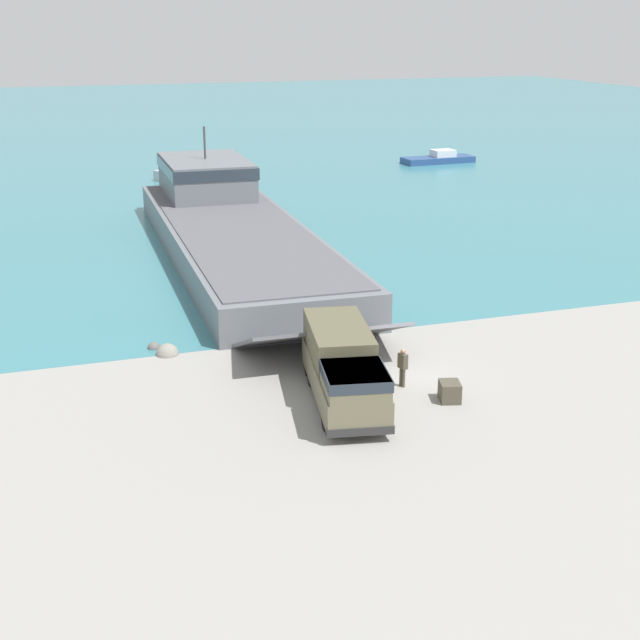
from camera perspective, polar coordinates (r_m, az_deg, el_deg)
The scene contains 10 objects.
ground_plane at distance 39.60m, azimuth 5.07°, elevation -3.26°, with size 240.00×240.00×0.00m, color gray.
water_surface at distance 130.51m, azimuth -12.13°, elevation 11.84°, with size 240.00×180.00×0.01m, color teal.
landing_craft at distance 60.75m, azimuth -5.84°, elevation 6.19°, with size 9.76×38.08×7.16m.
military_truck at distance 35.83m, azimuth 1.53°, elevation -3.03°, with size 3.89×8.21×2.83m.
soldier_on_ramp at distance 37.63m, azimuth 5.31°, elevation -2.87°, with size 0.33×0.48×1.70m.
moored_boat_a at distance 85.51m, azimuth -8.35°, elevation 9.05°, with size 5.79×7.96×2.05m.
moored_boat_b at distance 98.36m, azimuth 7.61°, elevation 10.21°, with size 7.95×2.96×1.38m.
cargo_crate at distance 36.69m, azimuth 8.30°, elevation -4.55°, with size 0.81×0.97×0.81m, color #4C4738.
shoreline_rock_a at distance 42.83m, azimuth -10.58°, elevation -1.79°, with size 0.61×0.61×0.61m, color #66605B.
shoreline_rock_b at distance 41.92m, azimuth -9.73°, elevation -2.20°, with size 1.06×1.06×1.06m, color gray.
Camera 1 is at (-14.96, -33.55, 14.79)m, focal length 50.00 mm.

